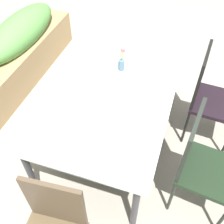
% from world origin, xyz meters
% --- Properties ---
extents(ground_plane, '(12.00, 12.00, 0.00)m').
position_xyz_m(ground_plane, '(0.00, 0.00, 0.00)').
color(ground_plane, gray).
extents(dining_table, '(1.84, 1.12, 0.75)m').
position_xyz_m(dining_table, '(0.01, -0.01, 0.70)').
color(dining_table, silver).
rests_on(dining_table, ground).
extents(chair_near_left, '(0.52, 0.52, 1.03)m').
position_xyz_m(chair_near_left, '(-0.39, -0.89, 0.57)').
color(chair_near_left, black).
rests_on(chair_near_left, ground).
extents(chair_near_right, '(0.51, 0.51, 1.04)m').
position_xyz_m(chair_near_right, '(0.43, -0.89, 0.58)').
color(chair_near_right, black).
rests_on(chair_near_right, ground).
extents(flower_vase, '(0.06, 0.06, 0.24)m').
position_xyz_m(flower_vase, '(0.31, -0.01, 0.85)').
color(flower_vase, slate).
rests_on(flower_vase, dining_table).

